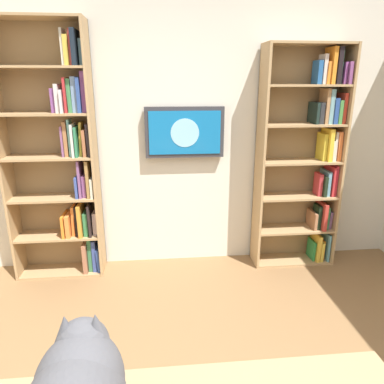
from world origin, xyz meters
TOP-DOWN VIEW (x-y plane):
  - wall_back at (0.00, -2.23)m, footprint 4.52×0.06m
  - bookshelf_left at (-1.23, -2.06)m, footprint 0.78×0.28m
  - bookshelf_right at (1.04, -2.06)m, footprint 0.79×0.28m
  - wall_mounted_tv at (-0.06, -2.15)m, footprint 0.72×0.07m

SIDE VIEW (x-z plane):
  - bookshelf_left at x=-1.23m, z-range 0.04..2.12m
  - bookshelf_right at x=1.04m, z-range -0.03..2.22m
  - wall_mounted_tv at x=-0.06m, z-range 1.08..1.54m
  - wall_back at x=0.00m, z-range 0.00..2.70m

